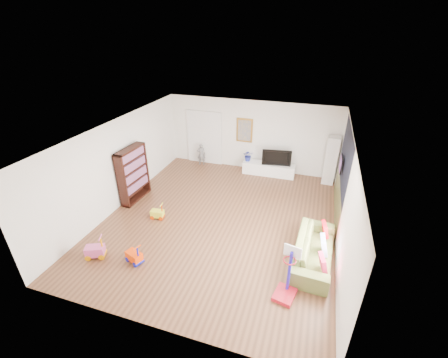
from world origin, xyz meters
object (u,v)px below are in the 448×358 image
(sofa, at_px, (314,250))
(basketball_hoop, at_px, (287,275))
(bookshelf, at_px, (133,174))
(media_console, at_px, (269,169))

(sofa, height_order, basketball_hoop, basketball_hoop)
(bookshelf, height_order, basketball_hoop, bookshelf)
(media_console, bearing_deg, sofa, -67.29)
(media_console, bearing_deg, bookshelf, -141.99)
(sofa, distance_m, basketball_hoop, 1.45)
(bookshelf, xyz_separation_m, sofa, (5.72, -1.21, -0.57))
(media_console, distance_m, bookshelf, 4.97)
(bookshelf, bearing_deg, sofa, -8.93)
(sofa, bearing_deg, bookshelf, 81.17)
(media_console, height_order, basketball_hoop, basketball_hoop)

